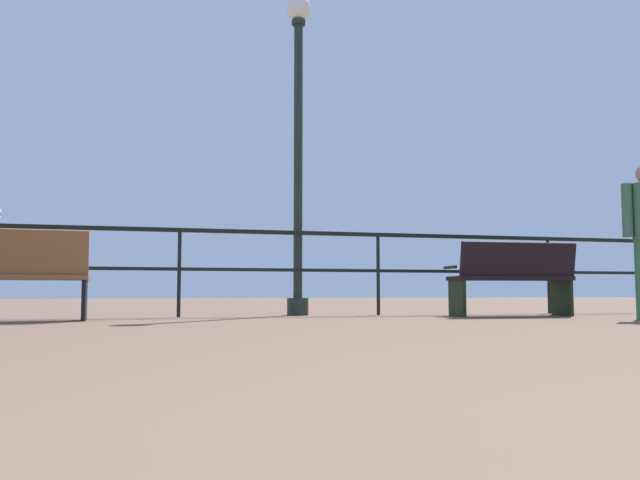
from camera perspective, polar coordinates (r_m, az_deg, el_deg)
pier_railing at (r=8.07m, az=-3.29°, el=-1.05°), size 22.67×0.05×1.06m
bench_near_right at (r=8.33m, az=16.63°, el=-2.99°), size 1.52×0.74×0.90m
lamppost_center at (r=8.62m, az=-1.93°, el=10.42°), size 0.34×0.34×4.32m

